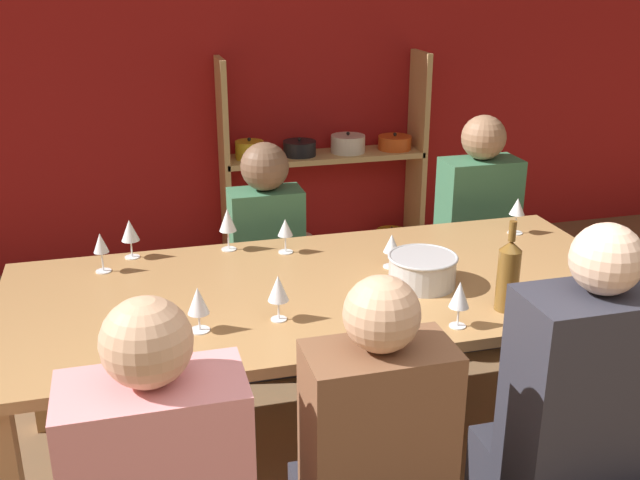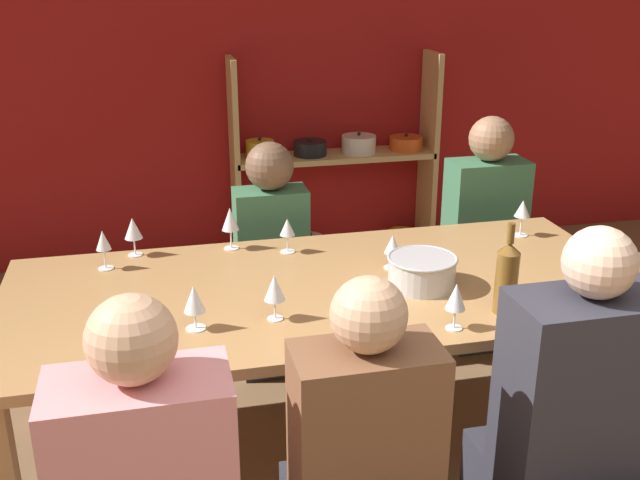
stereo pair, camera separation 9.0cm
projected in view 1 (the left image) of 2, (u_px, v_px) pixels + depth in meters
wall_back_red at (242, 54)px, 4.78m from camera, size 8.80×0.06×2.70m
shelf_unit at (328, 179)px, 5.01m from camera, size 1.36×0.30×1.36m
dining_table at (327, 303)px, 2.89m from camera, size 2.43×1.10×0.75m
mixing_bowl at (422, 269)px, 2.85m from camera, size 0.27×0.27×0.12m
wine_bottle_green at (508, 274)px, 2.62m from camera, size 0.08×0.08×0.33m
wine_glass_white_a at (278, 289)px, 2.55m from camera, size 0.07×0.07×0.17m
wine_glass_red_a at (228, 221)px, 3.17m from camera, size 0.07×0.07×0.18m
wine_glass_empty_a at (198, 302)px, 2.48m from camera, size 0.07×0.07×0.16m
wine_glass_empty_b at (101, 244)px, 2.95m from camera, size 0.06×0.06×0.16m
wine_glass_white_b at (460, 296)px, 2.51m from camera, size 0.07×0.07×0.17m
wine_glass_white_c at (392, 245)px, 3.00m from camera, size 0.07×0.07×0.14m
wine_glass_empty_c at (285, 229)px, 3.15m from camera, size 0.06×0.06×0.15m
wine_glass_white_d at (130, 232)px, 3.09m from camera, size 0.07×0.07×0.17m
wine_glass_empty_d at (517, 208)px, 3.36m from camera, size 0.07×0.07×0.17m
person_far_a at (474, 255)px, 3.99m from camera, size 0.40×0.50×1.19m
person_near_b at (575, 472)px, 2.29m from camera, size 0.45×0.56×1.26m
person_far_b at (268, 281)px, 3.69m from camera, size 0.35×0.43×1.13m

